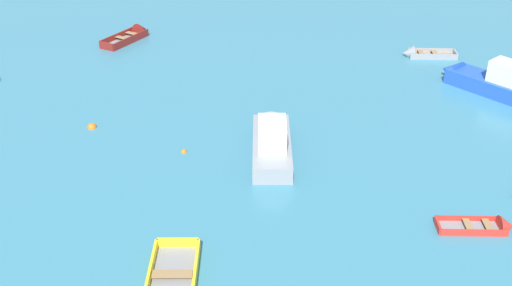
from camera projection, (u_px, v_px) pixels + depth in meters
name	position (u px, v px, depth m)	size (l,w,h in m)	color
rowboat_grey_cluster_inner	(418.00, 54.00, 39.52)	(3.62, 1.77, 1.03)	#99754C
rowboat_maroon_center	(134.00, 35.00, 42.71)	(3.59, 3.99, 1.17)	gray
rowboat_red_back_row_right	(491.00, 226.00, 23.47)	(3.10, 1.43, 0.84)	gray
motor_launch_blue_cluster_outer	(491.00, 81.00, 34.44)	(4.73, 6.30, 2.31)	blue
motor_launch_grey_near_camera	(272.00, 139.00, 28.59)	(2.64, 6.06, 2.29)	gray
mooring_buoy_outer_edge	(92.00, 127.00, 30.94)	(0.48, 0.48, 0.48)	orange
mooring_buoy_far_field	(184.00, 152.00, 28.76)	(0.29, 0.29, 0.29)	orange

